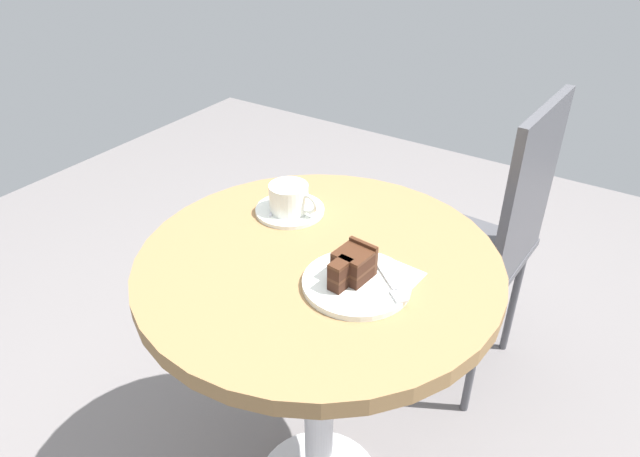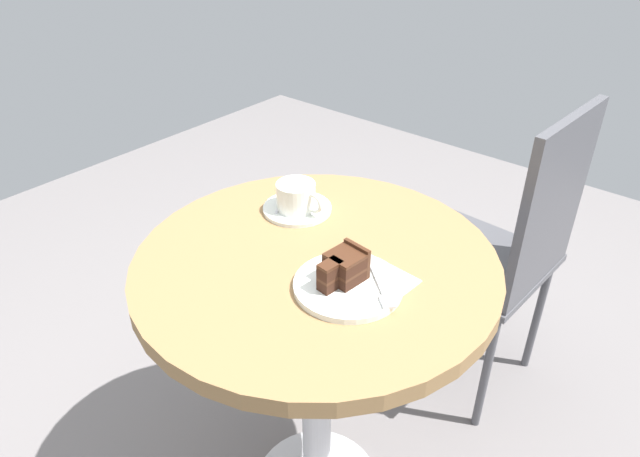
% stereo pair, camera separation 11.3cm
% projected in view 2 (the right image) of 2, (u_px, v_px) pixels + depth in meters
% --- Properties ---
extents(cafe_table, '(0.72, 0.72, 0.75)m').
position_uv_depth(cafe_table, '(316.00, 308.00, 1.19)').
color(cafe_table, olive).
rests_on(cafe_table, ground).
extents(saucer, '(0.15, 0.15, 0.01)m').
position_uv_depth(saucer, '(297.00, 208.00, 1.27)').
color(saucer, silver).
rests_on(saucer, cafe_table).
extents(coffee_cup, '(0.12, 0.09, 0.06)m').
position_uv_depth(coffee_cup, '(297.00, 196.00, 1.25)').
color(coffee_cup, silver).
rests_on(coffee_cup, saucer).
extents(teaspoon, '(0.05, 0.08, 0.00)m').
position_uv_depth(teaspoon, '(282.00, 200.00, 1.29)').
color(teaspoon, silver).
rests_on(teaspoon, saucer).
extents(cake_plate, '(0.20, 0.20, 0.01)m').
position_uv_depth(cake_plate, '(348.00, 285.00, 1.04)').
color(cake_plate, silver).
rests_on(cake_plate, cafe_table).
extents(cake_slice, '(0.07, 0.10, 0.06)m').
position_uv_depth(cake_slice, '(344.00, 267.00, 1.03)').
color(cake_slice, '#381E14').
rests_on(cake_slice, cake_plate).
extents(fork, '(0.11, 0.10, 0.00)m').
position_uv_depth(fork, '(382.00, 290.00, 1.01)').
color(fork, silver).
rests_on(fork, cake_plate).
extents(napkin, '(0.14, 0.15, 0.00)m').
position_uv_depth(napkin, '(371.00, 283.00, 1.05)').
color(napkin, silver).
rests_on(napkin, cafe_table).
extents(cafe_chair, '(0.40, 0.40, 0.92)m').
position_uv_depth(cafe_chair, '(511.00, 242.00, 1.55)').
color(cafe_chair, '#4C4C51').
rests_on(cafe_chair, ground).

